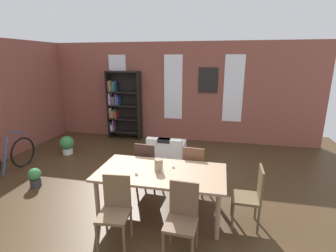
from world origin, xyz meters
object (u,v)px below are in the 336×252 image
dining_chair_near_left (115,208)px  potted_plant_corner (35,177)px  dining_table (161,176)px  dining_chair_head_right (251,195)px  dining_chair_far_left (147,164)px  vase_on_table (159,165)px  bookshelf_tall (122,104)px  armchair_white (167,154)px  potted_plant_by_shelf (67,144)px  dining_chair_near_right (182,217)px  dining_chair_far_right (194,168)px  bicycle_second (6,159)px

dining_chair_near_left → potted_plant_corner: dining_chair_near_left is taller
dining_table → dining_chair_head_right: 1.38m
dining_chair_far_left → dining_chair_near_left: 1.48m
dining_table → vase_on_table: 0.18m
dining_chair_near_left → vase_on_table: bearing=60.4°
dining_chair_head_right → bookshelf_tall: bookshelf_tall is taller
dining_chair_head_right → armchair_white: 2.56m
potted_plant_by_shelf → vase_on_table: bearing=-34.5°
dining_table → dining_chair_near_right: 0.88m
dining_chair_head_right → potted_plant_by_shelf: dining_chair_head_right is taller
dining_chair_near_left → armchair_white: dining_chair_near_left is taller
bookshelf_tall → dining_table: bearing=-60.0°
dining_table → dining_chair_near_right: dining_chair_near_right is taller
dining_chair_far_right → dining_chair_far_left: 0.90m
dining_table → dining_chair_near_left: (-0.46, -0.74, -0.17)m
bicycle_second → potted_plant_by_shelf: (0.56, 1.38, -0.09)m
dining_table → armchair_white: bearing=99.5°
bookshelf_tall → potted_plant_by_shelf: 2.06m
bookshelf_tall → dining_chair_far_right: bearing=-49.1°
dining_table → bicycle_second: size_ratio=1.20×
dining_chair_near_left → dining_chair_far_left: bearing=89.9°
dining_chair_near_left → dining_chair_near_right: 0.91m
vase_on_table → armchair_white: vase_on_table is taller
bookshelf_tall → bicycle_second: bearing=-115.9°
dining_table → dining_chair_far_left: bearing=121.6°
bookshelf_tall → bicycle_second: (-1.48, -3.04, -0.73)m
potted_plant_corner → bookshelf_tall: bearing=81.8°
dining_chair_far_right → potted_plant_corner: 3.13m
dining_table → dining_chair_far_right: size_ratio=2.10×
dining_chair_head_right → bicycle_second: size_ratio=0.57×
dining_chair_far_left → dining_chair_near_right: bearing=-58.4°
bicycle_second → potted_plant_corner: size_ratio=4.36×
armchair_white → vase_on_table: bearing=-81.5°
dining_chair_near_right → armchair_white: (-0.77, 2.64, -0.23)m
dining_chair_head_right → potted_plant_by_shelf: 4.92m
dining_chair_far_right → bookshelf_tall: bearing=130.9°
dining_chair_far_left → potted_plant_by_shelf: dining_chair_far_left is taller
dining_chair_far_right → dining_chair_near_right: 1.48m
vase_on_table → dining_chair_head_right: size_ratio=0.21×
vase_on_table → bicycle_second: (-3.60, 0.71, -0.50)m
armchair_white → bicycle_second: bearing=-160.2°
dining_chair_near_right → bicycle_second: bearing=160.6°
vase_on_table → potted_plant_by_shelf: 3.73m
bookshelf_tall → armchair_white: bearing=-45.0°
dining_chair_far_right → dining_chair_head_right: same height
dining_table → dining_chair_head_right: dining_chair_head_right is taller
vase_on_table → potted_plant_by_shelf: vase_on_table is taller
vase_on_table → dining_chair_near_right: size_ratio=0.21×
dining_chair_near_left → armchair_white: 2.65m
dining_chair_far_right → dining_chair_near_left: bearing=-121.4°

